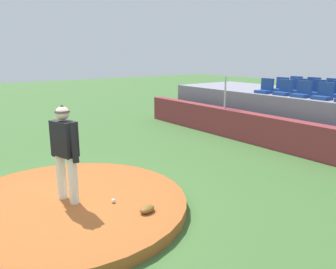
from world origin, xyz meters
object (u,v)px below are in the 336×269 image
(fielding_glove, at_px, (147,209))
(stadium_chair_6, at_px, (281,87))
(stadium_chair_3, at_px, (324,94))
(stadium_chair_14, at_px, (331,89))
(pitcher, at_px, (65,146))
(baseball, at_px, (113,201))
(stadium_chair_2, at_px, (302,92))
(stadium_chair_8, at_px, (318,90))
(stadium_chair_1, at_px, (284,90))
(stadium_chair_12, at_px, (294,86))
(stadium_chair_0, at_px, (265,88))
(stadium_chair_7, at_px, (298,89))
(stadium_chair_13, at_px, (312,87))

(fielding_glove, height_order, stadium_chair_6, stadium_chair_6)
(stadium_chair_3, xyz_separation_m, stadium_chair_14, (-0.70, 1.75, 0.00))
(pitcher, bearing_deg, baseball, 31.87)
(fielding_glove, relative_size, stadium_chair_2, 0.60)
(stadium_chair_8, bearing_deg, stadium_chair_1, 50.85)
(fielding_glove, bearing_deg, stadium_chair_3, 169.04)
(baseball, xyz_separation_m, stadium_chair_3, (-0.24, 7.16, 1.37))
(stadium_chair_3, relative_size, stadium_chair_12, 1.00)
(stadium_chair_0, distance_m, stadium_chair_7, 1.13)
(fielding_glove, relative_size, stadium_chair_13, 0.60)
(stadium_chair_8, xyz_separation_m, stadium_chair_13, (-0.74, 0.89, 0.00))
(stadium_chair_2, bearing_deg, baseball, 97.44)
(baseball, xyz_separation_m, stadium_chair_1, (-1.60, 7.16, 1.37))
(baseball, distance_m, stadium_chair_1, 7.47)
(stadium_chair_1, relative_size, stadium_chair_14, 1.00)
(stadium_chair_7, bearing_deg, stadium_chair_13, -88.46)
(stadium_chair_2, distance_m, stadium_chair_14, 1.76)
(stadium_chair_3, bearing_deg, stadium_chair_0, 1.17)
(stadium_chair_3, height_order, stadium_chair_6, same)
(pitcher, bearing_deg, stadium_chair_2, 77.66)
(stadium_chair_6, height_order, stadium_chair_7, same)
(pitcher, distance_m, fielding_glove, 1.79)
(baseball, height_order, stadium_chair_1, stadium_chair_1)
(pitcher, distance_m, stadium_chair_0, 7.93)
(stadium_chair_3, relative_size, stadium_chair_6, 1.00)
(stadium_chair_0, xyz_separation_m, stadium_chair_8, (1.41, 0.89, 0.00))
(stadium_chair_3, bearing_deg, stadium_chair_6, -21.95)
(pitcher, distance_m, stadium_chair_3, 7.78)
(baseball, xyz_separation_m, fielding_glove, (0.66, 0.28, 0.02))
(stadium_chair_13, distance_m, stadium_chair_14, 0.71)
(baseball, bearing_deg, stadium_chair_3, 91.95)
(stadium_chair_13, bearing_deg, fielding_glove, 105.04)
(stadium_chair_2, bearing_deg, stadium_chair_6, -31.36)
(stadium_chair_1, xyz_separation_m, stadium_chair_3, (1.35, -0.00, 0.00))
(stadium_chair_6, bearing_deg, stadium_chair_0, 90.67)
(stadium_chair_6, xyz_separation_m, stadium_chair_14, (1.39, 0.91, 0.00))
(stadium_chair_0, relative_size, stadium_chair_14, 1.00)
(pitcher, relative_size, stadium_chair_13, 3.49)
(stadium_chair_1, distance_m, stadium_chair_6, 1.11)
(pitcher, distance_m, stadium_chair_1, 7.84)
(fielding_glove, distance_m, stadium_chair_2, 7.18)
(stadium_chair_1, bearing_deg, fielding_glove, 108.20)
(stadium_chair_2, xyz_separation_m, stadium_chair_7, (-0.69, 0.86, 0.00))
(stadium_chair_3, height_order, stadium_chair_7, same)
(stadium_chair_2, xyz_separation_m, stadium_chair_3, (0.69, 0.01, 0.00))
(stadium_chair_3, bearing_deg, stadium_chair_1, -0.07)
(fielding_glove, distance_m, stadium_chair_13, 9.02)
(stadium_chair_13, bearing_deg, stadium_chair_0, 69.34)
(stadium_chair_7, height_order, stadium_chair_14, same)
(baseball, relative_size, stadium_chair_14, 0.15)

